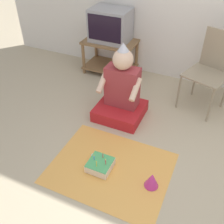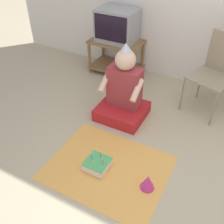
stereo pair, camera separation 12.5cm
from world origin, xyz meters
name	(u,v)px [view 1 (the left image)]	position (x,y,z in m)	size (l,w,h in m)	color
ground_plane	(172,187)	(0.00, 0.00, 0.00)	(16.00, 16.00, 0.00)	tan
tv_stand	(110,54)	(-1.38, 1.68, 0.29)	(0.74, 0.46, 0.49)	olive
tv	(110,25)	(-1.38, 1.69, 0.71)	(0.53, 0.39, 0.44)	#99999E
folding_chair	(211,66)	(0.03, 1.40, 0.53)	(0.56, 0.55, 0.92)	gray
person_seated	(121,94)	(-0.83, 0.78, 0.30)	(0.54, 0.50, 0.90)	red
party_cloth	(110,168)	(-0.59, -0.03, 0.00)	(1.11, 0.88, 0.01)	#EFA84C
birthday_cake	(100,165)	(-0.68, -0.07, 0.05)	(0.22, 0.22, 0.15)	#F4E0C6
party_hat_blue	(152,180)	(-0.18, -0.06, 0.08)	(0.13, 0.13, 0.15)	#CC338C
plastic_spoon_near	(93,156)	(-0.81, 0.03, 0.01)	(0.04, 0.14, 0.01)	white
plastic_spoon_far	(101,162)	(-0.71, 0.00, 0.01)	(0.04, 0.15, 0.01)	white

